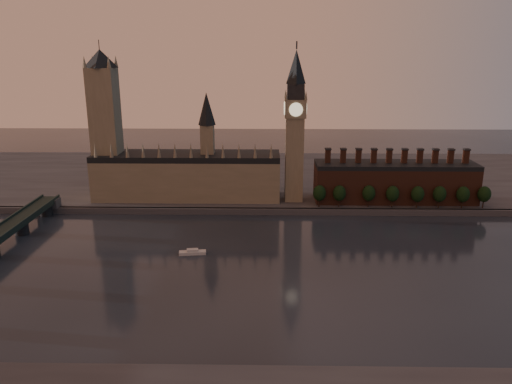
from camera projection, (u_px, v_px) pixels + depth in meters
ground at (285, 273)px, 246.31m from camera, size 900.00×900.00×0.00m
north_bank at (277, 178)px, 416.63m from camera, size 900.00×182.00×4.00m
palace_of_westminster at (188, 173)px, 351.65m from camera, size 130.00×30.30×74.00m
victoria_tower at (105, 120)px, 342.20m from camera, size 24.00×24.00×108.00m
big_ben at (295, 125)px, 335.78m from camera, size 15.00×15.00×107.00m
chimney_block at (395, 181)px, 345.51m from camera, size 110.00×25.00×37.00m
embankment_tree_0 at (319, 193)px, 333.12m from camera, size 8.60×8.60×14.88m
embankment_tree_1 at (339, 193)px, 332.79m from camera, size 8.60×8.60×14.88m
embankment_tree_2 at (369, 193)px, 332.87m from camera, size 8.60×8.60×14.88m
embankment_tree_3 at (393, 194)px, 331.62m from camera, size 8.60×8.60×14.88m
embankment_tree_4 at (418, 194)px, 330.82m from camera, size 8.60×8.60×14.88m
embankment_tree_5 at (440, 194)px, 330.94m from camera, size 8.60×8.60×14.88m
embankment_tree_6 at (463, 194)px, 330.28m from camera, size 8.60×8.60×14.88m
embankment_tree_7 at (484, 194)px, 330.52m from camera, size 8.60×8.60×14.88m
river_boat at (193, 252)px, 268.57m from camera, size 14.77×5.90×2.87m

